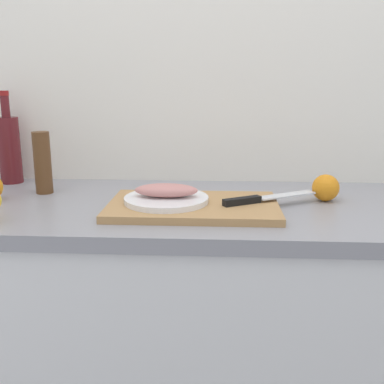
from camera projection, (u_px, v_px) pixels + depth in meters
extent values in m
cube|color=white|center=(217.00, 78.00, 1.51)|extent=(3.20, 0.05, 2.50)
cube|color=white|center=(213.00, 350.00, 1.39)|extent=(2.00, 0.58, 0.86)
cube|color=gray|center=(215.00, 210.00, 1.28)|extent=(2.00, 0.60, 0.04)
cube|color=tan|center=(192.00, 206.00, 1.21)|extent=(0.46, 0.28, 0.02)
cylinder|color=white|center=(165.00, 199.00, 1.22)|extent=(0.23, 0.23, 0.01)
ellipsoid|color=tan|center=(165.00, 190.00, 1.21)|extent=(0.17, 0.07, 0.04)
cube|color=silver|center=(285.00, 195.00, 1.26)|extent=(0.17, 0.12, 0.00)
cube|color=black|center=(241.00, 201.00, 1.20)|extent=(0.11, 0.07, 0.02)
cylinder|color=#59191E|center=(9.00, 150.00, 1.52)|extent=(0.07, 0.07, 0.22)
cylinder|color=#59191E|center=(4.00, 106.00, 1.48)|extent=(0.03, 0.03, 0.07)
cylinder|color=maroon|center=(3.00, 93.00, 1.47)|extent=(0.03, 0.03, 0.02)
sphere|color=orange|center=(324.00, 188.00, 1.30)|extent=(0.08, 0.08, 0.08)
cylinder|color=brown|center=(41.00, 163.00, 1.38)|extent=(0.05, 0.05, 0.19)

